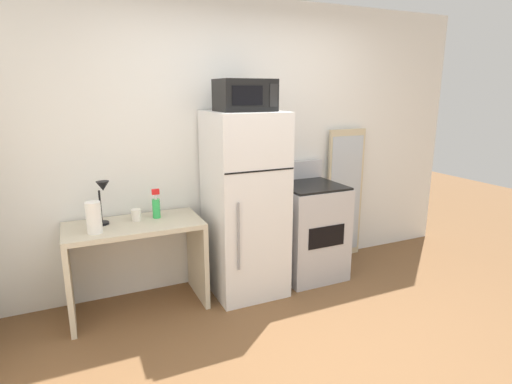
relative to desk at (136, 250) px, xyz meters
name	(u,v)px	position (x,y,z in m)	size (l,w,h in m)	color
ground_plane	(340,368)	(1.07, -1.36, -0.52)	(12.00, 12.00, 0.00)	brown
wall_back_white	(240,143)	(1.07, 0.34, 0.78)	(5.00, 0.10, 2.60)	white
desk	(136,250)	(0.00, 0.00, 0.00)	(1.08, 0.55, 0.75)	beige
desk_lamp	(102,195)	(-0.21, 0.06, 0.47)	(0.14, 0.12, 0.35)	black
coffee_mug	(136,215)	(0.03, 0.07, 0.28)	(0.08, 0.08, 0.10)	white
spray_bottle	(156,206)	(0.20, 0.07, 0.33)	(0.06, 0.06, 0.25)	green
paper_towel_roll	(94,218)	(-0.30, -0.12, 0.35)	(0.11, 0.11, 0.24)	white
refrigerator	(245,204)	(0.95, -0.05, 0.29)	(0.62, 0.67, 1.62)	white
microwave	(245,95)	(0.95, -0.07, 1.23)	(0.46, 0.35, 0.26)	black
oven_range	(309,230)	(1.64, -0.02, -0.05)	(0.60, 0.61, 1.10)	#B7B7BC
leaning_mirror	(345,194)	(2.24, 0.23, 0.18)	(0.44, 0.03, 1.40)	#C6B793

